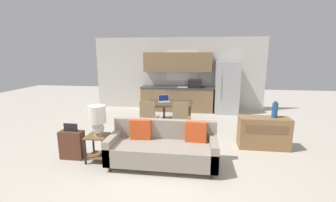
{
  "coord_description": "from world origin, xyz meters",
  "views": [
    {
      "loc": [
        0.76,
        -3.91,
        2.1
      ],
      "look_at": [
        0.04,
        1.5,
        0.95
      ],
      "focal_mm": 24.0,
      "sensor_mm": 36.0,
      "label": 1
    }
  ],
  "objects_px": {
    "dining_chair_near_right": "(181,117)",
    "suitcase": "(72,144)",
    "table_lamp": "(97,118)",
    "side_table": "(98,144)",
    "dining_chair_near_left": "(149,116)",
    "refrigerator": "(227,88)",
    "vase": "(275,110)",
    "credenza": "(264,133)",
    "laptop": "(164,100)",
    "dining_chair_far_left": "(159,103)",
    "couch": "(163,148)",
    "dining_table": "(169,105)"
  },
  "relations": [
    {
      "from": "refrigerator",
      "to": "dining_chair_near_right",
      "type": "distance_m",
      "value": 3.0
    },
    {
      "from": "refrigerator",
      "to": "credenza",
      "type": "distance_m",
      "value": 3.17
    },
    {
      "from": "dining_chair_near_left",
      "to": "suitcase",
      "type": "xyz_separation_m",
      "value": [
        -1.27,
        -1.49,
        -0.23
      ]
    },
    {
      "from": "refrigerator",
      "to": "suitcase",
      "type": "distance_m",
      "value": 5.47
    },
    {
      "from": "suitcase",
      "to": "vase",
      "type": "bearing_deg",
      "value": 14.53
    },
    {
      "from": "refrigerator",
      "to": "couch",
      "type": "relative_size",
      "value": 0.9
    },
    {
      "from": "dining_table",
      "to": "dining_chair_near_right",
      "type": "height_order",
      "value": "dining_chair_near_right"
    },
    {
      "from": "dining_chair_far_left",
      "to": "table_lamp",
      "type": "bearing_deg",
      "value": -104.5
    },
    {
      "from": "dining_chair_near_right",
      "to": "suitcase",
      "type": "xyz_separation_m",
      "value": [
        -2.1,
        -1.53,
        -0.23
      ]
    },
    {
      "from": "table_lamp",
      "to": "vase",
      "type": "bearing_deg",
      "value": 17.22
    },
    {
      "from": "refrigerator",
      "to": "suitcase",
      "type": "bearing_deg",
      "value": -130.38
    },
    {
      "from": "dining_chair_near_left",
      "to": "laptop",
      "type": "xyz_separation_m",
      "value": [
        0.27,
        0.88,
        0.25
      ]
    },
    {
      "from": "refrigerator",
      "to": "laptop",
      "type": "xyz_separation_m",
      "value": [
        -1.99,
        -1.77,
        -0.15
      ]
    },
    {
      "from": "refrigerator",
      "to": "credenza",
      "type": "xyz_separation_m",
      "value": [
        0.48,
        -3.08,
        -0.56
      ]
    },
    {
      "from": "side_table",
      "to": "vase",
      "type": "relative_size",
      "value": 1.47
    },
    {
      "from": "refrigerator",
      "to": "credenza",
      "type": "bearing_deg",
      "value": -81.2
    },
    {
      "from": "dining_chair_near_right",
      "to": "credenza",
      "type": "bearing_deg",
      "value": 172.18
    },
    {
      "from": "vase",
      "to": "suitcase",
      "type": "xyz_separation_m",
      "value": [
        -4.2,
        -1.09,
        -0.59
      ]
    },
    {
      "from": "dining_chair_near_left",
      "to": "suitcase",
      "type": "height_order",
      "value": "dining_chair_near_left"
    },
    {
      "from": "dining_chair_far_left",
      "to": "laptop",
      "type": "relative_size",
      "value": 2.39
    },
    {
      "from": "refrigerator",
      "to": "table_lamp",
      "type": "xyz_separation_m",
      "value": [
        -2.93,
        -4.17,
        -0.04
      ]
    },
    {
      "from": "vase",
      "to": "laptop",
      "type": "bearing_deg",
      "value": 154.29
    },
    {
      "from": "table_lamp",
      "to": "side_table",
      "type": "bearing_deg",
      "value": -152.82
    },
    {
      "from": "side_table",
      "to": "vase",
      "type": "distance_m",
      "value": 3.84
    },
    {
      "from": "table_lamp",
      "to": "refrigerator",
      "type": "bearing_deg",
      "value": 54.91
    },
    {
      "from": "vase",
      "to": "dining_chair_near_right",
      "type": "height_order",
      "value": "vase"
    },
    {
      "from": "refrigerator",
      "to": "table_lamp",
      "type": "distance_m",
      "value": 5.1
    },
    {
      "from": "dining_chair_near_left",
      "to": "dining_chair_near_right",
      "type": "distance_m",
      "value": 0.84
    },
    {
      "from": "side_table",
      "to": "refrigerator",
      "type": "bearing_deg",
      "value": 54.78
    },
    {
      "from": "vase",
      "to": "dining_chair_near_right",
      "type": "bearing_deg",
      "value": 168.17
    },
    {
      "from": "dining_table",
      "to": "dining_chair_near_left",
      "type": "distance_m",
      "value": 0.91
    },
    {
      "from": "dining_chair_far_left",
      "to": "dining_table",
      "type": "bearing_deg",
      "value": -62.74
    },
    {
      "from": "dining_table",
      "to": "vase",
      "type": "height_order",
      "value": "vase"
    },
    {
      "from": "table_lamp",
      "to": "suitcase",
      "type": "xyz_separation_m",
      "value": [
        -0.59,
        0.03,
        -0.58
      ]
    },
    {
      "from": "couch",
      "to": "table_lamp",
      "type": "xyz_separation_m",
      "value": [
        -1.28,
        -0.03,
        0.54
      ]
    },
    {
      "from": "couch",
      "to": "vase",
      "type": "distance_m",
      "value": 2.63
    },
    {
      "from": "table_lamp",
      "to": "laptop",
      "type": "xyz_separation_m",
      "value": [
        0.94,
        2.4,
        -0.11
      ]
    },
    {
      "from": "refrigerator",
      "to": "couch",
      "type": "distance_m",
      "value": 4.5
    },
    {
      "from": "suitcase",
      "to": "credenza",
      "type": "bearing_deg",
      "value": 14.79
    },
    {
      "from": "dining_chair_far_left",
      "to": "refrigerator",
      "type": "bearing_deg",
      "value": 23.97
    },
    {
      "from": "dining_chair_near_left",
      "to": "credenza",
      "type": "bearing_deg",
      "value": 176.29
    },
    {
      "from": "couch",
      "to": "credenza",
      "type": "relative_size",
      "value": 1.86
    },
    {
      "from": "refrigerator",
      "to": "side_table",
      "type": "distance_m",
      "value": 5.15
    },
    {
      "from": "credenza",
      "to": "dining_chair_near_left",
      "type": "xyz_separation_m",
      "value": [
        -2.73,
        0.44,
        0.17
      ]
    },
    {
      "from": "side_table",
      "to": "dining_chair_near_left",
      "type": "relative_size",
      "value": 0.57
    },
    {
      "from": "dining_chair_near_left",
      "to": "side_table",
      "type": "bearing_deg",
      "value": 71.02
    },
    {
      "from": "dining_chair_near_right",
      "to": "table_lamp",
      "type": "bearing_deg",
      "value": 52.07
    },
    {
      "from": "table_lamp",
      "to": "dining_chair_near_right",
      "type": "height_order",
      "value": "table_lamp"
    },
    {
      "from": "dining_chair_near_right",
      "to": "laptop",
      "type": "bearing_deg",
      "value": -49.88
    },
    {
      "from": "dining_chair_far_left",
      "to": "dining_chair_near_left",
      "type": "bearing_deg",
      "value": -92.19
    }
  ]
}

